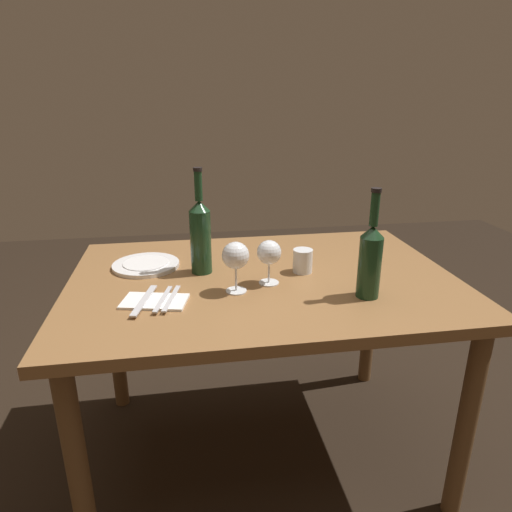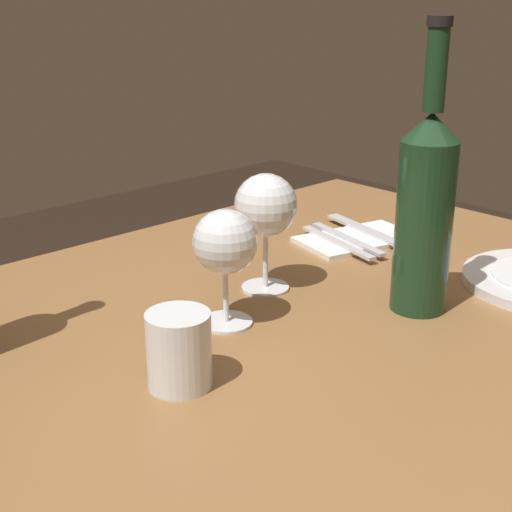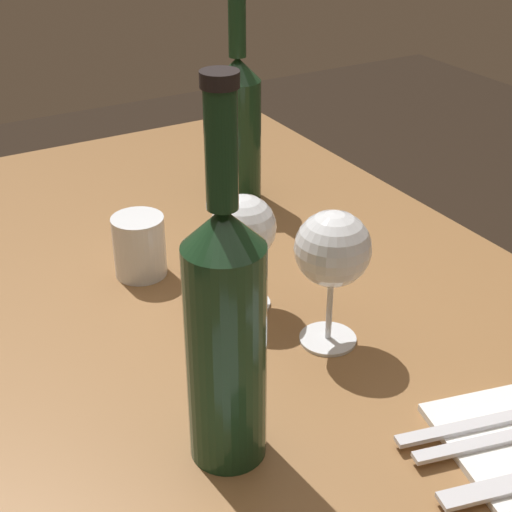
# 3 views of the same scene
# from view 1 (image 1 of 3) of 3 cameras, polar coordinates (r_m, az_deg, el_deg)

# --- Properties ---
(ground_plane) EXTENTS (6.00, 6.00, 0.00)m
(ground_plane) POSITION_cam_1_polar(r_m,az_deg,el_deg) (1.95, 0.77, -23.10)
(ground_plane) COLOR black
(dining_table) EXTENTS (1.30, 0.90, 0.74)m
(dining_table) POSITION_cam_1_polar(r_m,az_deg,el_deg) (1.58, 0.88, -5.57)
(dining_table) COLOR olive
(dining_table) RESTS_ON ground
(wine_glass_left) EXTENTS (0.08, 0.08, 0.16)m
(wine_glass_left) POSITION_cam_1_polar(r_m,az_deg,el_deg) (1.38, -2.59, -0.07)
(wine_glass_left) COLOR white
(wine_glass_left) RESTS_ON dining_table
(wine_glass_right) EXTENTS (0.08, 0.08, 0.15)m
(wine_glass_right) POSITION_cam_1_polar(r_m,az_deg,el_deg) (1.45, 1.67, 0.34)
(wine_glass_right) COLOR white
(wine_glass_right) RESTS_ON dining_table
(wine_bottle) EXTENTS (0.07, 0.07, 0.34)m
(wine_bottle) POSITION_cam_1_polar(r_m,az_deg,el_deg) (1.39, 14.25, -0.30)
(wine_bottle) COLOR #19381E
(wine_bottle) RESTS_ON dining_table
(wine_bottle_second) EXTENTS (0.07, 0.07, 0.36)m
(wine_bottle_second) POSITION_cam_1_polar(r_m,az_deg,el_deg) (1.54, -7.05, 2.72)
(wine_bottle_second) COLOR #19381E
(wine_bottle_second) RESTS_ON dining_table
(water_tumbler) EXTENTS (0.07, 0.07, 0.08)m
(water_tumbler) POSITION_cam_1_polar(r_m,az_deg,el_deg) (1.57, 5.92, -0.77)
(water_tumbler) COLOR white
(water_tumbler) RESTS_ON dining_table
(dinner_plate) EXTENTS (0.24, 0.24, 0.02)m
(dinner_plate) POSITION_cam_1_polar(r_m,az_deg,el_deg) (1.67, -13.75, -1.08)
(dinner_plate) COLOR white
(dinner_plate) RESTS_ON dining_table
(folded_napkin) EXTENTS (0.21, 0.15, 0.01)m
(folded_napkin) POSITION_cam_1_polar(r_m,az_deg,el_deg) (1.38, -12.71, -5.63)
(folded_napkin) COLOR white
(folded_napkin) RESTS_ON dining_table
(fork_inner) EXTENTS (0.05, 0.18, 0.00)m
(fork_inner) POSITION_cam_1_polar(r_m,az_deg,el_deg) (1.38, -11.69, -5.34)
(fork_inner) COLOR silver
(fork_inner) RESTS_ON folded_napkin
(fork_outer) EXTENTS (0.05, 0.18, 0.00)m
(fork_outer) POSITION_cam_1_polar(r_m,az_deg,el_deg) (1.38, -10.65, -5.28)
(fork_outer) COLOR silver
(fork_outer) RESTS_ON folded_napkin
(table_knife) EXTENTS (0.07, 0.21, 0.00)m
(table_knife) POSITION_cam_1_polar(r_m,az_deg,el_deg) (1.38, -13.98, -5.44)
(table_knife) COLOR silver
(table_knife) RESTS_ON folded_napkin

